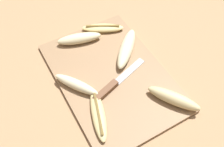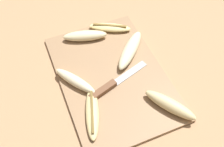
{
  "view_description": "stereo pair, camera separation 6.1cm",
  "coord_description": "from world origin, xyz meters",
  "px_view_note": "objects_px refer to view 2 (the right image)",
  "views": [
    {
      "loc": [
        0.43,
        -0.24,
        0.7
      ],
      "look_at": [
        0.0,
        0.0,
        0.02
      ],
      "focal_mm": 42.0,
      "sensor_mm": 36.0,
      "label": 1
    },
    {
      "loc": [
        0.45,
        -0.19,
        0.7
      ],
      "look_at": [
        0.0,
        0.0,
        0.02
      ],
      "focal_mm": 42.0,
      "sensor_mm": 36.0,
      "label": 2
    }
  ],
  "objects_px": {
    "banana_bright_far": "(75,81)",
    "banana_pale_long": "(130,50)",
    "banana_spotted_left": "(92,112)",
    "banana_golden_short": "(110,28)",
    "banana_cream_curved": "(85,36)",
    "knife": "(109,87)",
    "banana_mellow_near": "(170,105)"
  },
  "relations": [
    {
      "from": "banana_cream_curved",
      "to": "banana_mellow_near",
      "type": "xyz_separation_m",
      "value": [
        0.36,
        0.14,
        0.0
      ]
    },
    {
      "from": "banana_spotted_left",
      "to": "banana_mellow_near",
      "type": "xyz_separation_m",
      "value": [
        0.07,
        0.22,
        0.01
      ]
    },
    {
      "from": "banana_bright_far",
      "to": "banana_spotted_left",
      "type": "distance_m",
      "value": 0.12
    },
    {
      "from": "banana_cream_curved",
      "to": "banana_pale_long",
      "type": "bearing_deg",
      "value": 44.31
    },
    {
      "from": "knife",
      "to": "banana_pale_long",
      "type": "relative_size",
      "value": 1.39
    },
    {
      "from": "knife",
      "to": "banana_golden_short",
      "type": "bearing_deg",
      "value": 139.61
    },
    {
      "from": "banana_cream_curved",
      "to": "banana_pale_long",
      "type": "distance_m",
      "value": 0.17
    },
    {
      "from": "banana_golden_short",
      "to": "banana_bright_far",
      "type": "bearing_deg",
      "value": -46.46
    },
    {
      "from": "banana_bright_far",
      "to": "banana_pale_long",
      "type": "xyz_separation_m",
      "value": [
        -0.05,
        0.21,
        0.0
      ]
    },
    {
      "from": "banana_spotted_left",
      "to": "knife",
      "type": "bearing_deg",
      "value": 130.31
    },
    {
      "from": "knife",
      "to": "banana_spotted_left",
      "type": "height_order",
      "value": "banana_spotted_left"
    },
    {
      "from": "banana_cream_curved",
      "to": "banana_mellow_near",
      "type": "height_order",
      "value": "banana_mellow_near"
    },
    {
      "from": "banana_bright_far",
      "to": "knife",
      "type": "bearing_deg",
      "value": 58.57
    },
    {
      "from": "knife",
      "to": "banana_spotted_left",
      "type": "relative_size",
      "value": 1.26
    },
    {
      "from": "banana_cream_curved",
      "to": "banana_spotted_left",
      "type": "distance_m",
      "value": 0.3
    },
    {
      "from": "banana_golden_short",
      "to": "banana_mellow_near",
      "type": "xyz_separation_m",
      "value": [
        0.37,
        0.04,
        0.01
      ]
    },
    {
      "from": "banana_golden_short",
      "to": "banana_pale_long",
      "type": "bearing_deg",
      "value": 8.7
    },
    {
      "from": "banana_mellow_near",
      "to": "banana_pale_long",
      "type": "bearing_deg",
      "value": -175.52
    },
    {
      "from": "banana_bright_far",
      "to": "banana_mellow_near",
      "type": "distance_m",
      "value": 0.3
    },
    {
      "from": "banana_bright_far",
      "to": "banana_pale_long",
      "type": "bearing_deg",
      "value": 102.94
    },
    {
      "from": "knife",
      "to": "banana_pale_long",
      "type": "xyz_separation_m",
      "value": [
        -0.1,
        0.12,
        0.01
      ]
    },
    {
      "from": "banana_bright_far",
      "to": "banana_mellow_near",
      "type": "xyz_separation_m",
      "value": [
        0.19,
        0.23,
        0.0
      ]
    },
    {
      "from": "banana_bright_far",
      "to": "banana_mellow_near",
      "type": "bearing_deg",
      "value": 50.62
    },
    {
      "from": "banana_cream_curved",
      "to": "banana_spotted_left",
      "type": "bearing_deg",
      "value": -15.04
    },
    {
      "from": "knife",
      "to": "banana_cream_curved",
      "type": "bearing_deg",
      "value": 162.32
    },
    {
      "from": "banana_bright_far",
      "to": "banana_spotted_left",
      "type": "xyz_separation_m",
      "value": [
        0.12,
        0.01,
        -0.01
      ]
    },
    {
      "from": "knife",
      "to": "banana_bright_far",
      "type": "xyz_separation_m",
      "value": [
        -0.05,
        -0.09,
        0.01
      ]
    },
    {
      "from": "banana_pale_long",
      "to": "banana_spotted_left",
      "type": "bearing_deg",
      "value": -49.5
    },
    {
      "from": "banana_cream_curved",
      "to": "banana_bright_far",
      "type": "distance_m",
      "value": 0.19
    },
    {
      "from": "banana_cream_curved",
      "to": "banana_bright_far",
      "type": "xyz_separation_m",
      "value": [
        0.17,
        -0.09,
        -0.0
      ]
    },
    {
      "from": "banana_cream_curved",
      "to": "banana_spotted_left",
      "type": "relative_size",
      "value": 0.91
    },
    {
      "from": "banana_cream_curved",
      "to": "banana_golden_short",
      "type": "xyz_separation_m",
      "value": [
        -0.01,
        0.1,
        -0.01
      ]
    }
  ]
}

